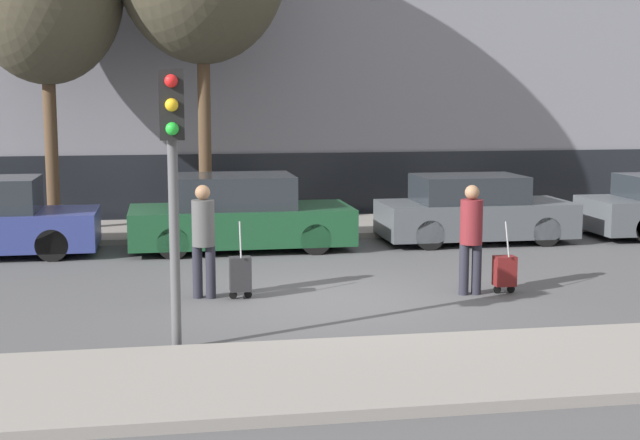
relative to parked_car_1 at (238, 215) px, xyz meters
name	(u,v)px	position (x,y,z in m)	size (l,w,h in m)	color
ground_plane	(334,299)	(1.03, -4.65, -0.69)	(80.00, 80.00, 0.00)	#4C4C4F
sidewalk_near	(400,371)	(1.03, -8.40, -0.63)	(28.00, 2.50, 0.12)	gray
sidewalk_far	(276,228)	(1.03, 2.35, -0.63)	(28.00, 3.00, 0.12)	gray
parked_car_1	(238,215)	(0.00, 0.00, 0.00)	(4.35, 1.90, 1.48)	#194728
parked_car_2	(473,211)	(4.87, 0.02, -0.03)	(3.93, 1.72, 1.40)	#4C5156
pedestrian_left	(203,234)	(-0.88, -4.21, 0.29)	(0.34, 0.34, 1.71)	#23232D
trolley_left	(240,274)	(-0.34, -4.35, -0.31)	(0.34, 0.29, 1.17)	#262628
pedestrian_right	(471,233)	(3.14, -4.68, 0.27)	(0.35, 0.34, 1.69)	#23232D
trolley_right	(505,271)	(3.69, -4.69, -0.34)	(0.34, 0.29, 1.12)	maroon
traffic_light	(172,152)	(-1.33, -7.02, 1.70)	(0.28, 0.47, 3.32)	#515154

